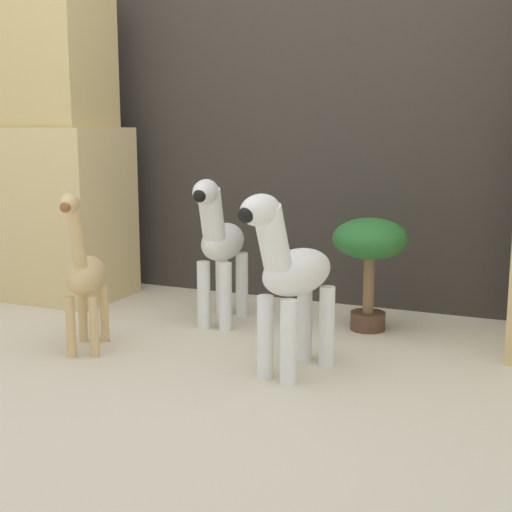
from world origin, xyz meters
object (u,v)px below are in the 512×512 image
(zebra_right, at_px, (290,275))
(zebra_left, at_px, (220,244))
(giraffe_figurine, at_px, (84,273))
(potted_palm_front, at_px, (370,247))

(zebra_right, xyz_separation_m, zebra_left, (-0.50, 0.47, 0.00))
(zebra_right, distance_m, giraffe_figurine, 0.80)
(zebra_left, xyz_separation_m, potted_palm_front, (0.61, 0.17, 0.00))
(giraffe_figurine, bearing_deg, potted_palm_front, 37.97)
(zebra_right, bearing_deg, giraffe_figurine, -175.33)
(zebra_right, relative_size, giraffe_figurine, 1.03)
(zebra_left, xyz_separation_m, giraffe_figurine, (-0.30, -0.54, -0.05))
(zebra_left, bearing_deg, potted_palm_front, 15.37)
(potted_palm_front, bearing_deg, zebra_left, -164.63)
(giraffe_figurine, distance_m, potted_palm_front, 1.15)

